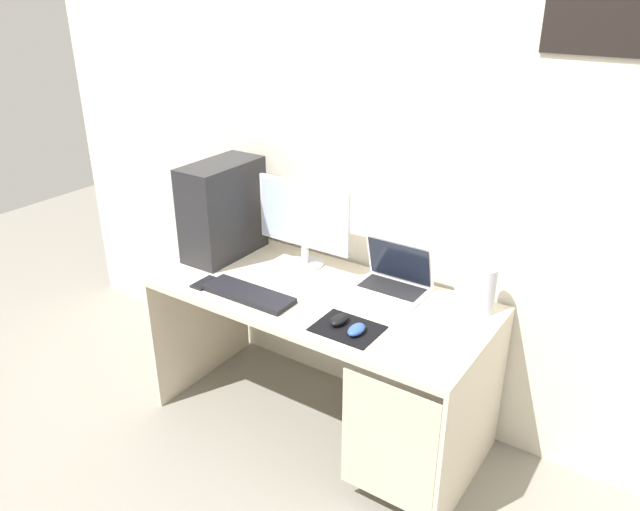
{
  "coord_description": "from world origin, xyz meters",
  "views": [
    {
      "loc": [
        1.33,
        -1.99,
        2.0
      ],
      "look_at": [
        0.0,
        0.0,
        0.9
      ],
      "focal_mm": 34.66,
      "sensor_mm": 36.0,
      "label": 1
    }
  ],
  "objects_px": {
    "pc_tower": "(223,209)",
    "monitor": "(304,221)",
    "cell_phone": "(205,283)",
    "mouse_right": "(356,330)",
    "laptop": "(393,280)",
    "speaker": "(486,291)",
    "mouse_left": "(339,320)",
    "keyboard": "(249,294)"
  },
  "relations": [
    {
      "from": "pc_tower",
      "to": "monitor",
      "type": "height_order",
      "value": "pc_tower"
    },
    {
      "from": "pc_tower",
      "to": "cell_phone",
      "type": "distance_m",
      "value": 0.41
    },
    {
      "from": "monitor",
      "to": "mouse_right",
      "type": "distance_m",
      "value": 0.69
    },
    {
      "from": "laptop",
      "to": "cell_phone",
      "type": "bearing_deg",
      "value": -149.61
    },
    {
      "from": "speaker",
      "to": "mouse_right",
      "type": "relative_size",
      "value": 2.07
    },
    {
      "from": "pc_tower",
      "to": "laptop",
      "type": "xyz_separation_m",
      "value": [
        0.88,
        0.12,
        -0.19
      ]
    },
    {
      "from": "monitor",
      "to": "laptop",
      "type": "height_order",
      "value": "monitor"
    },
    {
      "from": "laptop",
      "to": "mouse_right",
      "type": "bearing_deg",
      "value": -82.05
    },
    {
      "from": "laptop",
      "to": "speaker",
      "type": "bearing_deg",
      "value": 4.24
    },
    {
      "from": "monitor",
      "to": "cell_phone",
      "type": "bearing_deg",
      "value": -122.42
    },
    {
      "from": "monitor",
      "to": "cell_phone",
      "type": "height_order",
      "value": "monitor"
    },
    {
      "from": "speaker",
      "to": "mouse_right",
      "type": "height_order",
      "value": "speaker"
    },
    {
      "from": "laptop",
      "to": "speaker",
      "type": "height_order",
      "value": "laptop"
    },
    {
      "from": "monitor",
      "to": "cell_phone",
      "type": "relative_size",
      "value": 3.8
    },
    {
      "from": "laptop",
      "to": "pc_tower",
      "type": "bearing_deg",
      "value": -171.97
    },
    {
      "from": "cell_phone",
      "to": "speaker",
      "type": "bearing_deg",
      "value": 21.98
    },
    {
      "from": "mouse_left",
      "to": "mouse_right",
      "type": "bearing_deg",
      "value": -14.74
    },
    {
      "from": "monitor",
      "to": "cell_phone",
      "type": "distance_m",
      "value": 0.53
    },
    {
      "from": "pc_tower",
      "to": "mouse_left",
      "type": "distance_m",
      "value": 0.9
    },
    {
      "from": "keyboard",
      "to": "cell_phone",
      "type": "distance_m",
      "value": 0.24
    },
    {
      "from": "speaker",
      "to": "monitor",
      "type": "bearing_deg",
      "value": -176.82
    },
    {
      "from": "pc_tower",
      "to": "speaker",
      "type": "bearing_deg",
      "value": 6.84
    },
    {
      "from": "monitor",
      "to": "mouse_left",
      "type": "xyz_separation_m",
      "value": [
        0.43,
        -0.37,
        -0.2
      ]
    },
    {
      "from": "pc_tower",
      "to": "keyboard",
      "type": "relative_size",
      "value": 1.11
    },
    {
      "from": "speaker",
      "to": "mouse_right",
      "type": "bearing_deg",
      "value": -127.9
    },
    {
      "from": "pc_tower",
      "to": "mouse_right",
      "type": "bearing_deg",
      "value": -17.32
    },
    {
      "from": "laptop",
      "to": "keyboard",
      "type": "height_order",
      "value": "laptop"
    },
    {
      "from": "speaker",
      "to": "keyboard",
      "type": "xyz_separation_m",
      "value": [
        -0.89,
        -0.44,
        -0.09
      ]
    },
    {
      "from": "monitor",
      "to": "mouse_left",
      "type": "height_order",
      "value": "monitor"
    },
    {
      "from": "laptop",
      "to": "keyboard",
      "type": "relative_size",
      "value": 0.76
    },
    {
      "from": "laptop",
      "to": "cell_phone",
      "type": "distance_m",
      "value": 0.85
    },
    {
      "from": "mouse_left",
      "to": "cell_phone",
      "type": "xyz_separation_m",
      "value": [
        -0.69,
        -0.04,
        -0.02
      ]
    },
    {
      "from": "mouse_right",
      "to": "speaker",
      "type": "bearing_deg",
      "value": 52.1
    },
    {
      "from": "pc_tower",
      "to": "speaker",
      "type": "relative_size",
      "value": 2.35
    },
    {
      "from": "speaker",
      "to": "cell_phone",
      "type": "bearing_deg",
      "value": -158.02
    },
    {
      "from": "keyboard",
      "to": "mouse_right",
      "type": "height_order",
      "value": "mouse_right"
    },
    {
      "from": "mouse_left",
      "to": "pc_tower",
      "type": "bearing_deg",
      "value": 162.39
    },
    {
      "from": "monitor",
      "to": "speaker",
      "type": "height_order",
      "value": "monitor"
    },
    {
      "from": "laptop",
      "to": "keyboard",
      "type": "xyz_separation_m",
      "value": [
        -0.49,
        -0.41,
        -0.03
      ]
    },
    {
      "from": "speaker",
      "to": "mouse_left",
      "type": "bearing_deg",
      "value": -136.44
    },
    {
      "from": "pc_tower",
      "to": "keyboard",
      "type": "height_order",
      "value": "pc_tower"
    },
    {
      "from": "mouse_left",
      "to": "keyboard",
      "type": "bearing_deg",
      "value": -177.46
    }
  ]
}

